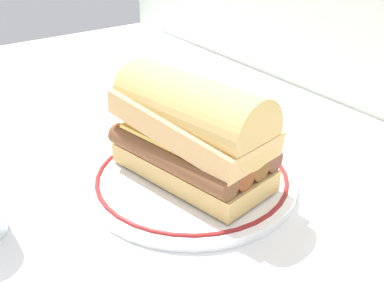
# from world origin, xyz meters

# --- Properties ---
(ground_plane) EXTENTS (1.50, 1.50, 0.00)m
(ground_plane) POSITION_xyz_m (0.00, 0.00, 0.00)
(ground_plane) COLOR silver
(plate) EXTENTS (0.26, 0.26, 0.01)m
(plate) POSITION_xyz_m (0.02, 0.03, 0.01)
(plate) COLOR white
(plate) RESTS_ON ground_plane
(sausage_sandwich) EXTENTS (0.22, 0.14, 0.13)m
(sausage_sandwich) POSITION_xyz_m (0.02, 0.03, 0.08)
(sausage_sandwich) COLOR tan
(sausage_sandwich) RESTS_ON plate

